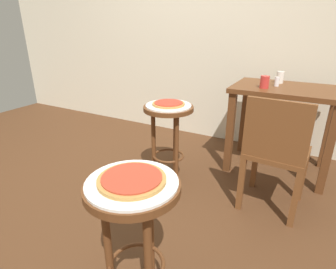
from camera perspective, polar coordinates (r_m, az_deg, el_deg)
The scene contains 13 objects.
ground_plane at distance 2.25m, azimuth -11.40°, elevation -12.99°, with size 6.00×6.00×0.00m, color #4C2D19.
back_wall at distance 3.28m, azimuth 7.01°, elevation 25.77°, with size 6.00×0.10×3.00m, color beige.
stool_foreground at distance 1.25m, azimuth -7.12°, elevation -16.59°, with size 0.41×0.41×0.66m.
serving_plate_foreground at distance 1.15m, azimuth -7.52°, elevation -9.89°, with size 0.39×0.39×0.01m, color white.
pizza_foreground at distance 1.14m, azimuth -7.56°, elevation -9.20°, with size 0.28×0.28×0.02m.
stool_middle at distance 2.26m, azimuth 0.10°, elevation 1.88°, with size 0.41×0.41×0.66m.
serving_plate_middle at distance 2.21m, azimuth 0.10°, elevation 6.06°, with size 0.37×0.37×0.01m, color white.
pizza_middle at distance 2.20m, azimuth 0.10°, elevation 6.46°, with size 0.26×0.26×0.02m.
dining_table at distance 2.59m, azimuth 23.08°, elevation 5.82°, with size 0.87×0.60×0.78m.
cup_near_edge at distance 2.44m, azimuth 19.49°, elevation 10.28°, with size 0.07×0.07×0.10m, color red.
cup_far_edge at distance 2.70m, azimuth 22.31°, elevation 10.97°, with size 0.06×0.06×0.10m, color silver.
condiment_shaker at distance 2.56m, azimuth 21.74°, elevation 10.21°, with size 0.04×0.04×0.08m, color white.
wooden_chair at distance 2.01m, azimuth 21.56°, elevation -3.26°, with size 0.42×0.42×0.85m.
Camera 1 is at (1.25, -1.37, 1.27)m, focal length 29.24 mm.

